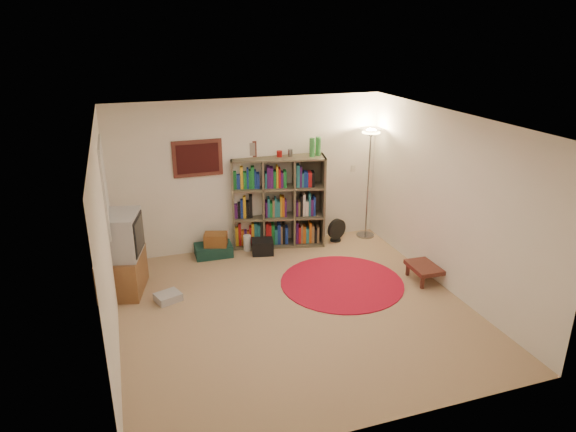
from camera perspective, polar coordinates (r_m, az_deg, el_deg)
name	(u,v)px	position (r m, az deg, el deg)	size (l,w,h in m)	color
room	(290,220)	(6.44, 0.24, -0.44)	(4.54, 4.54, 2.54)	tan
bookshelf	(277,203)	(8.64, -1.23, 1.48)	(1.60, 0.78, 1.85)	brown
floor_lamp	(370,148)	(8.84, 9.12, 7.49)	(0.43, 0.43, 1.94)	gray
floor_fan	(337,230)	(8.97, 5.42, -1.58)	(0.36, 0.24, 0.41)	black
tv_stand	(121,255)	(7.52, -18.11, -4.11)	(0.73, 0.91, 1.17)	brown
dvd_box	(168,297)	(7.31, -13.18, -8.77)	(0.40, 0.37, 0.11)	#ADACB1
suitcase	(214,250)	(8.51, -8.27, -3.78)	(0.60, 0.40, 0.19)	#12312A
wicker_basket	(216,240)	(8.40, -8.04, -2.61)	(0.42, 0.36, 0.21)	brown
duffel_bag	(263,247)	(8.50, -2.84, -3.43)	(0.40, 0.36, 0.24)	black
paper_towel	(247,243)	(8.62, -4.55, -3.00)	(0.16, 0.16, 0.27)	white
red_rug	(342,282)	(7.64, 6.01, -7.35)	(1.80, 1.80, 0.02)	maroon
side_table	(429,267)	(7.88, 15.37, -5.50)	(0.56, 0.56, 0.25)	#4A1F19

